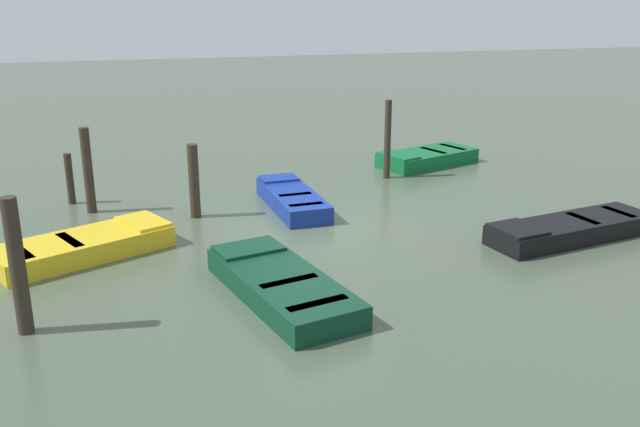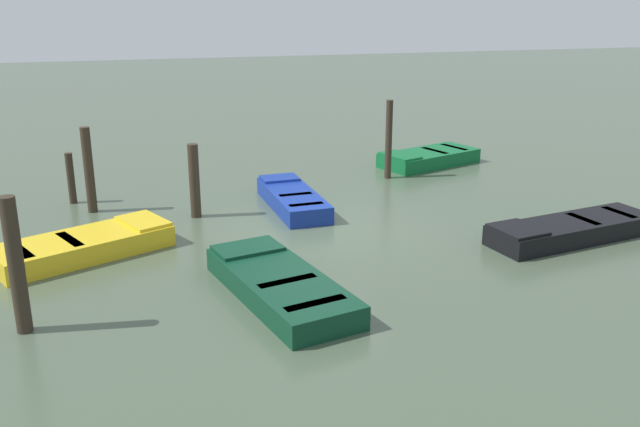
# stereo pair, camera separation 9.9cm
# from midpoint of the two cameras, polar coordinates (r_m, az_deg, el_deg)

# --- Properties ---
(ground_plane) EXTENTS (80.00, 80.00, 0.00)m
(ground_plane) POSITION_cam_midpoint_polar(r_m,az_deg,el_deg) (15.08, -0.19, -1.27)
(ground_plane) COLOR #475642
(rowboat_blue) EXTENTS (1.18, 3.07, 0.46)m
(rowboat_blue) POSITION_cam_midpoint_polar(r_m,az_deg,el_deg) (16.49, -2.46, 1.21)
(rowboat_blue) COLOR navy
(rowboat_blue) RESTS_ON ground_plane
(rowboat_dark_green) EXTENTS (2.11, 3.72, 0.46)m
(rowboat_dark_green) POSITION_cam_midpoint_polar(r_m,az_deg,el_deg) (11.78, -3.43, -5.82)
(rowboat_dark_green) COLOR #0C3823
(rowboat_dark_green) RESTS_ON ground_plane
(rowboat_green) EXTENTS (3.23, 2.27, 0.46)m
(rowboat_green) POSITION_cam_midpoint_polar(r_m,az_deg,el_deg) (20.82, 8.59, 4.55)
(rowboat_green) COLOR #0F602D
(rowboat_green) RESTS_ON ground_plane
(rowboat_black) EXTENTS (3.89, 1.77, 0.46)m
(rowboat_black) POSITION_cam_midpoint_polar(r_m,az_deg,el_deg) (15.32, 19.62, -1.18)
(rowboat_black) COLOR black
(rowboat_black) RESTS_ON ground_plane
(rowboat_yellow) EXTENTS (3.53, 2.58, 0.46)m
(rowboat_yellow) POSITION_cam_midpoint_polar(r_m,az_deg,el_deg) (14.27, -18.86, -2.47)
(rowboat_yellow) COLOR gold
(rowboat_yellow) RESTS_ON ground_plane
(mooring_piling_near_right) EXTENTS (0.24, 0.24, 2.13)m
(mooring_piling_near_right) POSITION_cam_midpoint_polar(r_m,az_deg,el_deg) (11.19, -23.72, -4.01)
(mooring_piling_near_right) COLOR #33281E
(mooring_piling_near_right) RESTS_ON ground_plane
(mooring_piling_mid_left) EXTENTS (0.22, 0.22, 1.99)m
(mooring_piling_mid_left) POSITION_cam_midpoint_polar(r_m,az_deg,el_deg) (16.80, -18.59, 3.34)
(mooring_piling_mid_left) COLOR #33281E
(mooring_piling_mid_left) RESTS_ON ground_plane
(mooring_piling_far_right) EXTENTS (0.18, 0.18, 1.24)m
(mooring_piling_far_right) POSITION_cam_midpoint_polar(r_m,az_deg,el_deg) (17.75, -19.92, 2.69)
(mooring_piling_far_right) COLOR #33281E
(mooring_piling_far_right) RESTS_ON ground_plane
(mooring_piling_center) EXTENTS (0.24, 0.24, 1.68)m
(mooring_piling_center) POSITION_cam_midpoint_polar(r_m,az_deg,el_deg) (15.89, -10.43, 2.61)
(mooring_piling_center) COLOR #33281E
(mooring_piling_center) RESTS_ON ground_plane
(mooring_piling_far_left) EXTENTS (0.18, 0.18, 2.14)m
(mooring_piling_far_left) POSITION_cam_midpoint_polar(r_m,az_deg,el_deg) (19.01, 5.39, 6.04)
(mooring_piling_far_left) COLOR #33281E
(mooring_piling_far_left) RESTS_ON ground_plane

